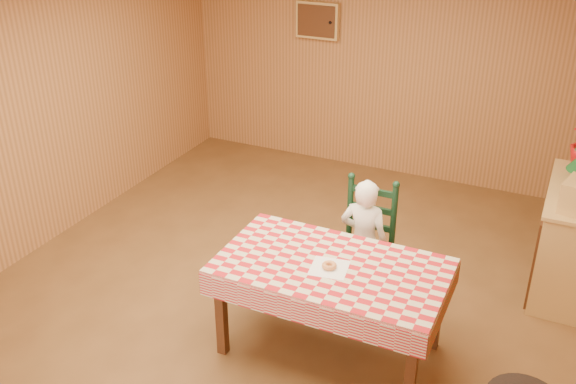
# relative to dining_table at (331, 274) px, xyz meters

# --- Properties ---
(ground) EXTENTS (6.00, 6.00, 0.00)m
(ground) POSITION_rel_dining_table_xyz_m (-0.63, 0.40, -0.69)
(ground) COLOR brown
(ground) RESTS_ON ground
(cabin_walls) EXTENTS (5.10, 6.05, 2.65)m
(cabin_walls) POSITION_rel_dining_table_xyz_m (-0.63, 0.93, 1.14)
(cabin_walls) COLOR #A56C3B
(cabin_walls) RESTS_ON ground
(dining_table) EXTENTS (1.66, 0.96, 0.77)m
(dining_table) POSITION_rel_dining_table_xyz_m (0.00, 0.00, 0.00)
(dining_table) COLOR #4D2914
(dining_table) RESTS_ON ground
(ladder_chair) EXTENTS (0.44, 0.40, 1.08)m
(ladder_chair) POSITION_rel_dining_table_xyz_m (0.00, 0.79, -0.18)
(ladder_chair) COLOR black
(ladder_chair) RESTS_ON ground
(seated_child) EXTENTS (0.41, 0.27, 1.12)m
(seated_child) POSITION_rel_dining_table_xyz_m (-0.00, 0.73, -0.13)
(seated_child) COLOR white
(seated_child) RESTS_ON ground
(napkin) EXTENTS (0.30, 0.30, 0.00)m
(napkin) POSITION_rel_dining_table_xyz_m (-0.00, -0.05, 0.08)
(napkin) COLOR white
(napkin) RESTS_ON dining_table
(donut) EXTENTS (0.14, 0.14, 0.04)m
(donut) POSITION_rel_dining_table_xyz_m (-0.00, -0.05, 0.10)
(donut) COLOR #D3874B
(donut) RESTS_ON napkin
(shelf_unit) EXTENTS (0.54, 1.24, 0.93)m
(shelf_unit) POSITION_rel_dining_table_xyz_m (1.56, 1.68, -0.22)
(shelf_unit) COLOR tan
(shelf_unit) RESTS_ON ground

